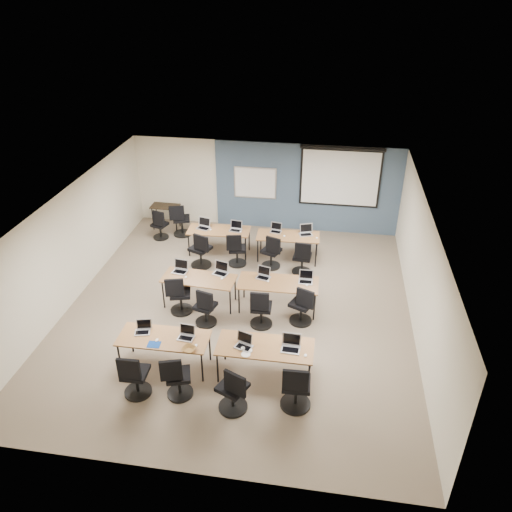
% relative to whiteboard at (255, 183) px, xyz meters
% --- Properties ---
extents(floor, '(8.00, 9.00, 0.02)m').
position_rel_whiteboard_xyz_m(floor, '(0.30, -4.43, -1.45)').
color(floor, '#6B6354').
rests_on(floor, ground).
extents(ceiling, '(8.00, 9.00, 0.02)m').
position_rel_whiteboard_xyz_m(ceiling, '(0.30, -4.43, 1.25)').
color(ceiling, white).
rests_on(ceiling, ground).
extents(wall_back, '(8.00, 0.04, 2.70)m').
position_rel_whiteboard_xyz_m(wall_back, '(0.30, 0.07, -0.10)').
color(wall_back, beige).
rests_on(wall_back, ground).
extents(wall_front, '(8.00, 0.04, 2.70)m').
position_rel_whiteboard_xyz_m(wall_front, '(0.30, -8.93, -0.10)').
color(wall_front, beige).
rests_on(wall_front, ground).
extents(wall_left, '(0.04, 9.00, 2.70)m').
position_rel_whiteboard_xyz_m(wall_left, '(-3.70, -4.43, -0.10)').
color(wall_left, beige).
rests_on(wall_left, ground).
extents(wall_right, '(0.04, 9.00, 2.70)m').
position_rel_whiteboard_xyz_m(wall_right, '(4.30, -4.43, -0.10)').
color(wall_right, beige).
rests_on(wall_right, ground).
extents(blue_accent_panel, '(5.50, 0.04, 2.70)m').
position_rel_whiteboard_xyz_m(blue_accent_panel, '(1.55, 0.04, -0.10)').
color(blue_accent_panel, '#3D5977').
rests_on(blue_accent_panel, wall_back).
extents(whiteboard, '(1.28, 0.03, 0.98)m').
position_rel_whiteboard_xyz_m(whiteboard, '(0.00, 0.00, 0.00)').
color(whiteboard, silver).
rests_on(whiteboard, wall_back).
extents(projector_screen, '(2.40, 0.10, 1.82)m').
position_rel_whiteboard_xyz_m(projector_screen, '(2.50, -0.02, 0.44)').
color(projector_screen, black).
rests_on(projector_screen, wall_back).
extents(training_table_front_left, '(1.79, 0.75, 0.73)m').
position_rel_whiteboard_xyz_m(training_table_front_left, '(-0.78, -6.57, -0.77)').
color(training_table_front_left, brown).
rests_on(training_table_front_left, floor).
extents(training_table_front_right, '(1.87, 0.78, 0.73)m').
position_rel_whiteboard_xyz_m(training_table_front_right, '(1.23, -6.53, -0.76)').
color(training_table_front_right, brown).
rests_on(training_table_front_right, floor).
extents(training_table_mid_left, '(1.72, 0.72, 0.73)m').
position_rel_whiteboard_xyz_m(training_table_mid_left, '(-0.65, -4.34, -0.77)').
color(training_table_mid_left, olive).
rests_on(training_table_mid_left, floor).
extents(training_table_mid_right, '(1.86, 0.77, 0.73)m').
position_rel_whiteboard_xyz_m(training_table_mid_right, '(1.21, -4.25, -0.76)').
color(training_table_mid_right, '#A97034').
rests_on(training_table_mid_right, floor).
extents(training_table_back_left, '(1.72, 0.72, 0.73)m').
position_rel_whiteboard_xyz_m(training_table_back_left, '(-0.73, -1.84, -0.77)').
color(training_table_back_left, '#A16D3B').
rests_on(training_table_back_left, floor).
extents(training_table_back_right, '(1.70, 0.71, 0.73)m').
position_rel_whiteboard_xyz_m(training_table_back_right, '(1.20, -1.87, -0.77)').
color(training_table_back_right, olive).
rests_on(training_table_back_right, floor).
extents(laptop_0, '(0.30, 0.26, 0.23)m').
position_rel_whiteboard_xyz_m(laptop_0, '(-1.23, -6.46, -0.66)').
color(laptop_0, silver).
rests_on(laptop_0, training_table_front_left).
extents(mouse_0, '(0.09, 0.11, 0.04)m').
position_rel_whiteboard_xyz_m(mouse_0, '(-0.87, -6.69, -0.71)').
color(mouse_0, white).
rests_on(mouse_0, training_table_front_left).
extents(task_chair_0, '(0.52, 0.52, 1.00)m').
position_rel_whiteboard_xyz_m(task_chair_0, '(-1.08, -7.43, -1.04)').
color(task_chair_0, black).
rests_on(task_chair_0, floor).
extents(laptop_1, '(0.31, 0.26, 0.24)m').
position_rel_whiteboard_xyz_m(laptop_1, '(-0.33, -6.49, -0.66)').
color(laptop_1, '#B8B8B8').
rests_on(laptop_1, training_table_front_left).
extents(mouse_1, '(0.07, 0.10, 0.03)m').
position_rel_whiteboard_xyz_m(mouse_1, '(-0.08, -6.73, -0.71)').
color(mouse_1, white).
rests_on(mouse_1, training_table_front_left).
extents(task_chair_1, '(0.51, 0.50, 0.98)m').
position_rel_whiteboard_xyz_m(task_chair_1, '(-0.30, -7.34, -1.05)').
color(task_chair_1, black).
rests_on(task_chair_1, floor).
extents(laptop_2, '(0.32, 0.27, 0.25)m').
position_rel_whiteboard_xyz_m(laptop_2, '(0.83, -6.57, -0.66)').
color(laptop_2, silver).
rests_on(laptop_2, training_table_front_right).
extents(mouse_2, '(0.09, 0.12, 0.04)m').
position_rel_whiteboard_xyz_m(mouse_2, '(0.98, -6.71, -0.71)').
color(mouse_2, white).
rests_on(mouse_2, training_table_front_right).
extents(task_chair_2, '(0.58, 0.54, 1.02)m').
position_rel_whiteboard_xyz_m(task_chair_2, '(0.80, -7.52, -1.03)').
color(task_chair_2, black).
rests_on(task_chair_2, floor).
extents(laptop_3, '(0.36, 0.31, 0.27)m').
position_rel_whiteboard_xyz_m(laptop_3, '(1.72, -6.51, -0.65)').
color(laptop_3, '#B7B7B7').
rests_on(laptop_3, training_table_front_right).
extents(mouse_3, '(0.07, 0.10, 0.03)m').
position_rel_whiteboard_xyz_m(mouse_3, '(2.01, -6.68, -0.71)').
color(mouse_3, white).
rests_on(mouse_3, training_table_front_right).
extents(task_chair_3, '(0.57, 0.57, 1.04)m').
position_rel_whiteboard_xyz_m(task_chair_3, '(1.90, -7.28, -1.02)').
color(task_chair_3, black).
rests_on(task_chair_3, floor).
extents(laptop_4, '(0.35, 0.30, 0.26)m').
position_rel_whiteboard_xyz_m(laptop_4, '(-1.16, -4.11, -0.65)').
color(laptop_4, '#ABABAF').
rests_on(laptop_4, training_table_mid_left).
extents(mouse_4, '(0.08, 0.11, 0.03)m').
position_rel_whiteboard_xyz_m(mouse_4, '(-0.95, -4.37, -0.71)').
color(mouse_4, white).
rests_on(mouse_4, training_table_mid_left).
extents(task_chair_4, '(0.53, 0.52, 1.00)m').
position_rel_whiteboard_xyz_m(task_chair_4, '(-1.02, -4.76, -1.04)').
color(task_chair_4, black).
rests_on(task_chair_4, floor).
extents(laptop_5, '(0.35, 0.30, 0.26)m').
position_rel_whiteboard_xyz_m(laptop_5, '(-0.18, -4.05, -0.66)').
color(laptop_5, silver).
rests_on(laptop_5, training_table_mid_left).
extents(mouse_5, '(0.07, 0.11, 0.04)m').
position_rel_whiteboard_xyz_m(mouse_5, '(-0.10, -4.30, -0.71)').
color(mouse_5, white).
rests_on(mouse_5, training_table_mid_left).
extents(task_chair_5, '(0.50, 0.49, 0.97)m').
position_rel_whiteboard_xyz_m(task_chair_5, '(-0.31, -5.12, -1.05)').
color(task_chair_5, black).
rests_on(task_chair_5, floor).
extents(laptop_6, '(0.32, 0.27, 0.24)m').
position_rel_whiteboard_xyz_m(laptop_6, '(0.84, -4.07, -0.66)').
color(laptop_6, '#A9A9B0').
rests_on(laptop_6, training_table_mid_right).
extents(mouse_6, '(0.08, 0.11, 0.03)m').
position_rel_whiteboard_xyz_m(mouse_6, '(0.98, -4.25, -0.71)').
color(mouse_6, white).
rests_on(mouse_6, training_table_mid_right).
extents(task_chair_6, '(0.51, 0.51, 0.99)m').
position_rel_whiteboard_xyz_m(task_chair_6, '(0.92, -4.98, -1.04)').
color(task_chair_6, black).
rests_on(task_chair_6, floor).
extents(laptop_7, '(0.32, 0.27, 0.25)m').
position_rel_whiteboard_xyz_m(laptop_7, '(1.84, -4.09, -0.66)').
color(laptop_7, '#B9B9BA').
rests_on(laptop_7, training_table_mid_right).
extents(mouse_7, '(0.09, 0.11, 0.03)m').
position_rel_whiteboard_xyz_m(mouse_7, '(1.88, -4.27, -0.71)').
color(mouse_7, white).
rests_on(mouse_7, training_table_mid_right).
extents(task_chair_7, '(0.55, 0.52, 1.00)m').
position_rel_whiteboard_xyz_m(task_chair_7, '(1.82, -4.73, -1.04)').
color(task_chair_7, black).
rests_on(task_chair_7, floor).
extents(laptop_8, '(0.36, 0.31, 0.27)m').
position_rel_whiteboard_xyz_m(laptop_8, '(-1.18, -1.76, -0.65)').
color(laptop_8, '#A2A2A8').
rests_on(laptop_8, training_table_back_left).
extents(mouse_8, '(0.07, 0.10, 0.03)m').
position_rel_whiteboard_xyz_m(mouse_8, '(-0.96, -1.87, -0.71)').
color(mouse_8, white).
rests_on(mouse_8, training_table_back_left).
extents(task_chair_8, '(0.59, 0.56, 1.03)m').
position_rel_whiteboard_xyz_m(task_chair_8, '(-1.05, -2.65, -1.02)').
color(task_chair_8, black).
rests_on(task_chair_8, floor).
extents(laptop_9, '(0.33, 0.28, 0.25)m').
position_rel_whiteboard_xyz_m(laptop_9, '(-0.26, -1.76, -0.66)').
color(laptop_9, silver).
rests_on(laptop_9, training_table_back_left).
extents(mouse_9, '(0.08, 0.11, 0.04)m').
position_rel_whiteboard_xyz_m(mouse_9, '(-0.11, -1.88, -0.71)').
color(mouse_9, white).
rests_on(mouse_9, training_table_back_left).
extents(task_chair_9, '(0.50, 0.50, 0.98)m').
position_rel_whiteboard_xyz_m(task_chair_9, '(-0.13, -2.42, -1.05)').
color(task_chair_9, black).
rests_on(task_chair_9, floor).
extents(laptop_10, '(0.31, 0.26, 0.23)m').
position_rel_whiteboard_xyz_m(laptop_10, '(0.85, -1.68, -0.66)').
color(laptop_10, silver).
rests_on(laptop_10, training_table_back_right).
extents(mouse_10, '(0.08, 0.10, 0.03)m').
position_rel_whiteboard_xyz_m(mouse_10, '(1.11, -1.93, -0.71)').
color(mouse_10, white).
rests_on(mouse_10, training_table_back_right).
extents(task_chair_10, '(0.53, 0.51, 0.99)m').
position_rel_whiteboard_xyz_m(task_chair_10, '(0.83, -2.41, -1.04)').
color(task_chair_10, black).
rests_on(task_chair_10, floor).
extents(laptop_11, '(0.35, 0.30, 0.27)m').
position_rel_whiteboard_xyz_m(laptop_11, '(1.67, -1.71, -0.65)').
color(laptop_11, silver).
rests_on(laptop_11, training_table_back_right).
extents(mouse_11, '(0.07, 0.10, 0.03)m').
position_rel_whiteboard_xyz_m(mouse_11, '(1.98, -1.91, -0.71)').
color(mouse_11, white).
rests_on(mouse_11, training_table_back_right).
extents(task_chair_11, '(0.51, 0.51, 0.99)m').
position_rel_whiteboard_xyz_m(task_chair_11, '(1.66, -2.59, -1.04)').
color(task_chair_11, black).
rests_on(task_chair_11, floor).
extents(blue_mousepad, '(0.26, 0.22, 0.01)m').
position_rel_whiteboard_xyz_m(blue_mousepad, '(-0.89, -6.81, -0.72)').
color(blue_mousepad, navy).
rests_on(blue_mousepad, training_table_front_left).
extents(snack_bowl, '(0.36, 0.36, 0.07)m').
position_rel_whiteboard_xyz_m(snack_bowl, '(-0.18, -6.88, -0.68)').
color(snack_bowl, brown).
rests_on(snack_bowl, training_table_front_left).
extents(snack_plate, '(0.22, 0.22, 0.01)m').
position_rel_whiteboard_xyz_m(snack_plate, '(0.91, -6.82, -0.71)').
color(snack_plate, white).
rests_on(snack_plate, training_table_front_right).
extents(coffee_cup, '(0.07, 0.07, 0.06)m').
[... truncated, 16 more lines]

